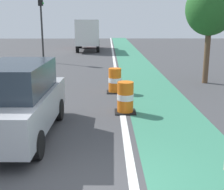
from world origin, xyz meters
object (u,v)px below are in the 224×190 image
(traffic_barrel_front, at_px, (125,98))
(traffic_light_corner, at_px, (41,16))
(delivery_truck_down_block, at_px, (88,33))
(traffic_barrel_mid, at_px, (115,81))
(parked_suv_nearest, at_px, (17,100))
(street_tree_sidewalk, at_px, (210,9))

(traffic_barrel_front, bearing_deg, traffic_light_corner, 112.81)
(delivery_truck_down_block, distance_m, traffic_light_corner, 10.01)
(traffic_barrel_front, bearing_deg, traffic_barrel_mid, 95.55)
(parked_suv_nearest, xyz_separation_m, street_tree_sidewalk, (7.47, 7.29, 2.63))
(traffic_barrel_mid, bearing_deg, street_tree_sidewalk, 23.83)
(delivery_truck_down_block, bearing_deg, parked_suv_nearest, -90.80)
(parked_suv_nearest, distance_m, traffic_light_corner, 15.86)
(traffic_barrel_front, distance_m, street_tree_sidewalk, 7.45)
(traffic_barrel_front, relative_size, delivery_truck_down_block, 0.14)
(parked_suv_nearest, bearing_deg, traffic_barrel_mid, 62.03)
(traffic_barrel_mid, distance_m, traffic_light_corner, 11.92)
(traffic_barrel_front, relative_size, street_tree_sidewalk, 0.22)
(traffic_barrel_front, relative_size, traffic_light_corner, 0.21)
(parked_suv_nearest, height_order, traffic_barrel_front, parked_suv_nearest)
(delivery_truck_down_block, bearing_deg, traffic_barrel_mid, -83.00)
(traffic_barrel_front, distance_m, delivery_truck_down_block, 22.94)
(parked_suv_nearest, relative_size, traffic_barrel_front, 4.25)
(parked_suv_nearest, xyz_separation_m, traffic_barrel_mid, (2.77, 5.21, -0.50))
(parked_suv_nearest, distance_m, delivery_truck_down_block, 24.92)
(delivery_truck_down_block, distance_m, street_tree_sidewalk, 19.09)
(traffic_barrel_front, height_order, traffic_light_corner, traffic_light_corner)
(traffic_barrel_mid, relative_size, street_tree_sidewalk, 0.22)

